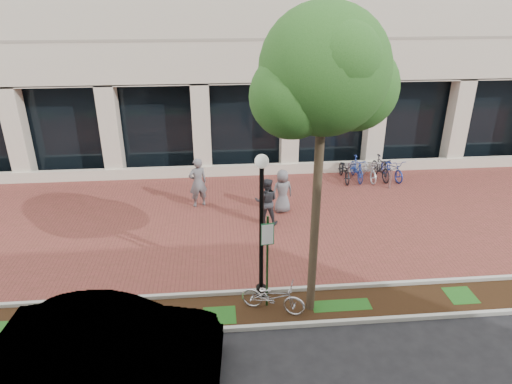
{
  "coord_description": "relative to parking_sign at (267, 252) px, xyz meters",
  "views": [
    {
      "loc": [
        -1.35,
        -15.12,
        7.95
      ],
      "look_at": [
        -0.06,
        -0.8,
        1.49
      ],
      "focal_mm": 32.0,
      "sensor_mm": 36.0,
      "label": 1
    }
  ],
  "objects": [
    {
      "name": "brick_plaza",
      "position": [
        0.15,
        5.09,
        -1.71
      ],
      "size": [
        40.0,
        9.0,
        0.01
      ],
      "primitive_type": "cube",
      "color": "brown",
      "rests_on": "ground"
    },
    {
      "name": "pedestrian_left",
      "position": [
        -1.99,
        6.48,
        -0.71
      ],
      "size": [
        0.85,
        0.71,
        2.01
      ],
      "primitive_type": "imported",
      "rotation": [
        0.0,
        0.0,
        3.51
      ],
      "color": "slate",
      "rests_on": "ground"
    },
    {
      "name": "bike_rack_cluster",
      "position": [
        5.58,
        8.58,
        -1.22
      ],
      "size": [
        3.02,
        1.91,
        1.07
      ],
      "rotation": [
        0.0,
        0.0,
        0.07
      ],
      "color": "black",
      "rests_on": "ground"
    },
    {
      "name": "bollard",
      "position": [
        6.18,
        7.47,
        -1.24
      ],
      "size": [
        0.12,
        0.12,
        0.95
      ],
      "color": "#B2B2B7",
      "rests_on": "ground"
    },
    {
      "name": "curb_plaza_side",
      "position": [
        0.15,
        0.59,
        -1.66
      ],
      "size": [
        40.0,
        0.12,
        0.12
      ],
      "primitive_type": "cube",
      "color": "#AAABA1",
      "rests_on": "ground"
    },
    {
      "name": "sedan_near_curb",
      "position": [
        -3.67,
        -1.94,
        -0.92
      ],
      "size": [
        4.94,
        2.04,
        1.59
      ],
      "primitive_type": "imported",
      "rotation": [
        0.0,
        0.0,
        1.49
      ],
      "color": "silver",
      "rests_on": "ground"
    },
    {
      "name": "lamppost",
      "position": [
        -0.11,
        0.49,
        0.66
      ],
      "size": [
        0.36,
        0.36,
        4.21
      ],
      "color": "black",
      "rests_on": "ground"
    },
    {
      "name": "pedestrian_right",
      "position": [
        1.23,
        5.68,
        -0.86
      ],
      "size": [
        0.95,
        0.74,
        1.71
      ],
      "primitive_type": "imported",
      "rotation": [
        0.0,
        0.0,
        3.4
      ],
      "color": "slate",
      "rests_on": "ground"
    },
    {
      "name": "pedestrian_mid",
      "position": [
        0.51,
        4.77,
        -0.83
      ],
      "size": [
        0.96,
        0.8,
        1.77
      ],
      "primitive_type": "imported",
      "rotation": [
        0.0,
        0.0,
        2.98
      ],
      "color": "#2B2C31",
      "rests_on": "ground"
    },
    {
      "name": "locked_bicycle",
      "position": [
        0.14,
        -0.23,
        -1.26
      ],
      "size": [
        1.86,
        1.23,
        0.92
      ],
      "primitive_type": "imported",
      "rotation": [
        0.0,
        0.0,
        1.18
      ],
      "color": "silver",
      "rests_on": "ground"
    },
    {
      "name": "street_tree",
      "position": [
        1.21,
        -0.17,
        4.42
      ],
      "size": [
        3.45,
        2.87,
        7.77
      ],
      "color": "#4C3D2B",
      "rests_on": "ground"
    },
    {
      "name": "ground",
      "position": [
        0.15,
        5.09,
        -1.72
      ],
      "size": [
        120.0,
        120.0,
        0.0
      ],
      "primitive_type": "plane",
      "color": "black",
      "rests_on": "ground"
    },
    {
      "name": "parking_sign",
      "position": [
        0.0,
        0.0,
        0.0
      ],
      "size": [
        0.34,
        0.07,
        2.74
      ],
      "rotation": [
        0.0,
        0.0,
        0.12
      ],
      "color": "#153C17",
      "rests_on": "ground"
    },
    {
      "name": "curb_street_side",
      "position": [
        0.15,
        -0.91,
        -1.66
      ],
      "size": [
        40.0,
        0.12,
        0.12
      ],
      "primitive_type": "cube",
      "color": "#AAABA1",
      "rests_on": "ground"
    },
    {
      "name": "planting_strip",
      "position": [
        0.15,
        -0.16,
        -1.71
      ],
      "size": [
        40.0,
        1.5,
        0.01
      ],
      "primitive_type": "cube",
      "color": "black",
      "rests_on": "ground"
    }
  ]
}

